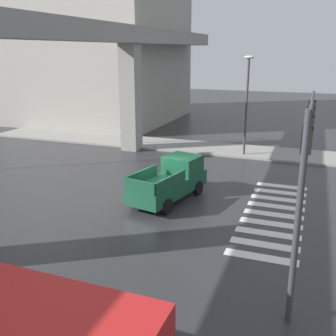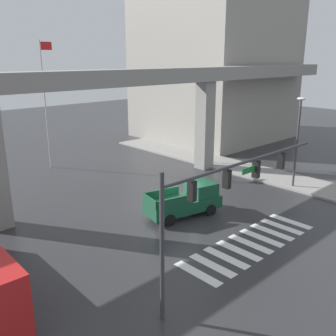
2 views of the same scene
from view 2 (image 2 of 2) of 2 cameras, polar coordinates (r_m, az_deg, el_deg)
The scene contains 10 objects.
ground_plane at distance 25.53m, azimuth 1.29°, elevation -6.88°, with size 120.00×120.00×0.00m, color #2D2D30.
crosswalk_stripes at distance 22.08m, azimuth 12.44°, elevation -11.22°, with size 9.35×2.80×0.01m.
elevated_overpass at distance 28.11m, azimuth -7.35°, elevation 11.82°, with size 57.08×1.92×9.30m.
office_building at distance 50.25m, azimuth 7.39°, elevation 23.83°, with size 15.97×15.86×33.28m, color gray.
sidewalk_east at distance 35.25m, azimuth 12.71°, elevation -0.48°, with size 4.00×36.00×0.15m, color gray.
pickup_truck at distance 24.98m, azimuth 2.90°, elevation -4.99°, with size 5.39×2.94×2.08m.
traffic_signal_mast at distance 16.42m, azimuth 8.59°, elevation -3.12°, with size 10.89×0.32×6.20m.
street_lamp_near_corner at distance 30.86m, azimuth 19.19°, elevation 5.18°, with size 0.44×0.70×7.24m.
street_lamp_mid_block at distance 36.41m, azimuth 5.34°, elevation 7.63°, with size 0.44×0.70×7.24m.
flagpole at distance 36.42m, azimuth -18.15°, elevation 10.18°, with size 1.16×0.12×11.60m.
Camera 2 is at (-16.42, -16.72, 10.14)m, focal length 40.03 mm.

